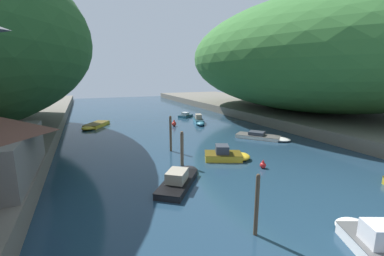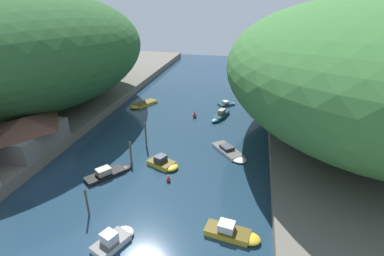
{
  "view_description": "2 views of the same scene",
  "coord_description": "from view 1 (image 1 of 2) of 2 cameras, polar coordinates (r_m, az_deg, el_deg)",
  "views": [
    {
      "loc": [
        -11.16,
        0.33,
        7.74
      ],
      "look_at": [
        0.41,
        27.83,
        1.58
      ],
      "focal_mm": 24.0,
      "sensor_mm": 36.0,
      "label": 1
    },
    {
      "loc": [
        11.4,
        -11.67,
        20.76
      ],
      "look_at": [
        2.82,
        28.41,
        2.0
      ],
      "focal_mm": 28.0,
      "sensor_mm": 36.0,
      "label": 2
    }
  ],
  "objects": [
    {
      "name": "mooring_post_farthest",
      "position": [
        26.42,
        -4.78,
        -1.23
      ],
      "size": [
        0.24,
        0.24,
        3.71
      ],
      "color": "brown",
      "rests_on": "water_surface"
    },
    {
      "name": "boat_red_skiff",
      "position": [
        14.99,
        35.02,
        -19.69
      ],
      "size": [
        3.31,
        4.48,
        1.53
      ],
      "rotation": [
        0.0,
        0.0,
        5.87
      ],
      "color": "white",
      "rests_on": "water_surface"
    },
    {
      "name": "boat_navy_launch",
      "position": [
        48.58,
        -1.25,
        2.83
      ],
      "size": [
        3.77,
        3.42,
        0.92
      ],
      "rotation": [
        0.0,
        0.0,
        5.37
      ],
      "color": "teal",
      "rests_on": "water_surface"
    },
    {
      "name": "boat_far_right_bank",
      "position": [
        24.33,
        7.88,
        -5.96
      ],
      "size": [
        4.68,
        3.59,
        1.36
      ],
      "rotation": [
        0.0,
        0.0,
        4.29
      ],
      "color": "gold",
      "rests_on": "water_surface"
    },
    {
      "name": "hillside_right",
      "position": [
        51.31,
        25.15,
        14.15
      ],
      "size": [
        38.68,
        54.15,
        18.91
      ],
      "color": "#387033",
      "rests_on": "right_bank"
    },
    {
      "name": "water_surface",
      "position": [
        32.63,
        -2.14,
        -2.07
      ],
      "size": [
        130.0,
        130.0,
        0.0
      ],
      "primitive_type": "plane",
      "color": "#1E384C",
      "rests_on": "ground"
    },
    {
      "name": "boat_small_dinghy",
      "position": [
        41.48,
        -20.87,
        0.5
      ],
      "size": [
        4.74,
        6.26,
        0.54
      ],
      "rotation": [
        0.0,
        0.0,
        2.63
      ],
      "color": "gold",
      "rests_on": "water_surface"
    },
    {
      "name": "channel_buoy_far",
      "position": [
        22.72,
        15.5,
        -7.89
      ],
      "size": [
        0.52,
        0.52,
        0.77
      ],
      "color": "red",
      "rests_on": "water_surface"
    },
    {
      "name": "channel_buoy_near",
      "position": [
        39.73,
        -4.01,
        1.0
      ],
      "size": [
        0.7,
        0.7,
        1.05
      ],
      "color": "red",
      "rests_on": "water_surface"
    },
    {
      "name": "mooring_post_fourth",
      "position": [
        22.18,
        -2.24,
        -4.56
      ],
      "size": [
        0.28,
        0.28,
        3.08
      ],
      "color": "brown",
      "rests_on": "water_surface"
    },
    {
      "name": "right_bank",
      "position": [
        47.54,
        27.74,
        1.84
      ],
      "size": [
        22.0,
        120.0,
        1.47
      ],
      "color": "#666056",
      "rests_on": "ground"
    },
    {
      "name": "mooring_post_nearest",
      "position": [
        13.3,
        14.19,
        -16.2
      ],
      "size": [
        0.2,
        0.2,
        3.19
      ],
      "color": "#4C3D2D",
      "rests_on": "water_surface"
    },
    {
      "name": "boat_mid_channel",
      "position": [
        41.94,
        1.57,
        1.63
      ],
      "size": [
        2.96,
        5.95,
        1.42
      ],
      "rotation": [
        0.0,
        0.0,
        2.84
      ],
      "color": "teal",
      "rests_on": "water_surface"
    },
    {
      "name": "boat_far_upstream",
      "position": [
        19.03,
        -2.71,
        -11.16
      ],
      "size": [
        5.04,
        5.9,
        1.22
      ],
      "rotation": [
        0.0,
        0.0,
        5.64
      ],
      "color": "black",
      "rests_on": "water_surface"
    },
    {
      "name": "boat_near_quay",
      "position": [
        32.94,
        15.53,
        -1.88
      ],
      "size": [
        5.77,
        6.35,
        0.84
      ],
      "rotation": [
        0.0,
        0.0,
        3.84
      ],
      "color": "silver",
      "rests_on": "water_surface"
    },
    {
      "name": "person_on_quay",
      "position": [
        22.54,
        -32.89,
        -3.84
      ],
      "size": [
        0.29,
        0.41,
        1.69
      ],
      "rotation": [
        0.0,
        0.0,
        1.39
      ],
      "color": "#282D3D",
      "rests_on": "left_bank"
    }
  ]
}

